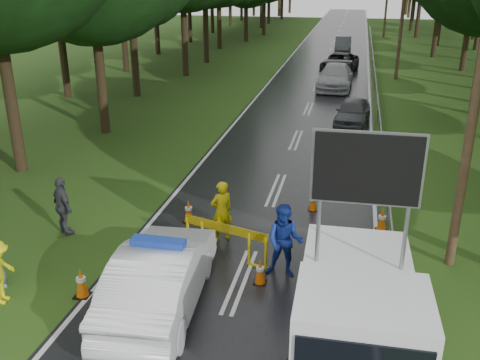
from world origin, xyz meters
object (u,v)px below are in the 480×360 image
(queue_car_fourth, at_px, (343,44))
(barrier, at_px, (225,233))
(civilian, at_px, (285,241))
(queue_car_second, at_px, (335,77))
(work_truck, at_px, (358,310))
(queue_car_first, at_px, (353,112))
(officer, at_px, (222,211))
(queue_car_third, at_px, (340,63))
(police_sedan, at_px, (160,277))

(queue_car_fourth, bearing_deg, barrier, -93.88)
(civilian, relative_size, queue_car_second, 0.37)
(barrier, xyz_separation_m, queue_car_second, (1.74, 22.93, -0.01))
(work_truck, bearing_deg, queue_car_first, 90.11)
(officer, bearing_deg, barrier, 69.91)
(queue_car_first, bearing_deg, work_truck, -83.08)
(work_truck, height_order, barrier, work_truck)
(queue_car_third, height_order, queue_car_fourth, queue_car_third)
(work_truck, relative_size, queue_car_fourth, 1.29)
(police_sedan, distance_m, barrier, 2.63)
(queue_car_first, height_order, queue_car_fourth, queue_car_fourth)
(work_truck, distance_m, barrier, 4.77)
(barrier, xyz_separation_m, officer, (-0.35, 1.00, 0.13))
(barrier, relative_size, officer, 1.32)
(police_sedan, relative_size, officer, 2.75)
(queue_car_second, height_order, queue_car_third, queue_car_second)
(police_sedan, xyz_separation_m, queue_car_fourth, (2.56, 42.39, -0.11))
(work_truck, bearing_deg, officer, 129.95)
(work_truck, xyz_separation_m, civilian, (-1.78, 2.81, -0.19))
(work_truck, distance_m, queue_car_second, 26.30)
(work_truck, height_order, queue_car_fourth, work_truck)
(police_sedan, xyz_separation_m, queue_car_first, (3.93, 16.67, -0.15))
(work_truck, height_order, queue_car_third, work_truck)
(police_sedan, bearing_deg, barrier, -114.47)
(officer, height_order, queue_car_fourth, officer)
(civilian, height_order, queue_car_fourth, civilian)
(queue_car_third, bearing_deg, queue_car_first, -77.95)
(work_truck, distance_m, officer, 5.73)
(officer, height_order, civilian, civilian)
(barrier, bearing_deg, civilian, -0.41)
(queue_car_second, relative_size, queue_car_third, 1.04)
(officer, height_order, queue_car_second, officer)
(work_truck, bearing_deg, queue_car_fourth, 91.18)
(barrier, distance_m, queue_car_first, 14.52)
(police_sedan, height_order, barrier, police_sedan)
(queue_car_first, relative_size, queue_car_fourth, 0.92)
(civilian, bearing_deg, queue_car_third, 92.25)
(queue_car_first, bearing_deg, queue_car_second, 104.08)
(queue_car_third, bearing_deg, work_truck, -79.89)
(queue_car_second, xyz_separation_m, queue_car_third, (0.05, 6.00, -0.06))
(police_sedan, height_order, work_truck, work_truck)
(officer, distance_m, queue_car_first, 13.62)
(queue_car_third, bearing_deg, queue_car_fourth, 97.89)
(queue_car_third, bearing_deg, police_sedan, -87.65)
(officer, xyz_separation_m, queue_car_second, (2.09, 21.93, -0.14))
(work_truck, relative_size, queue_car_third, 1.06)
(officer, bearing_deg, queue_car_fourth, -132.12)
(officer, xyz_separation_m, queue_car_fourth, (2.01, 38.92, -0.21))
(queue_car_first, xyz_separation_m, queue_car_third, (-1.24, 14.74, 0.05))
(police_sedan, height_order, civilian, civilian)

